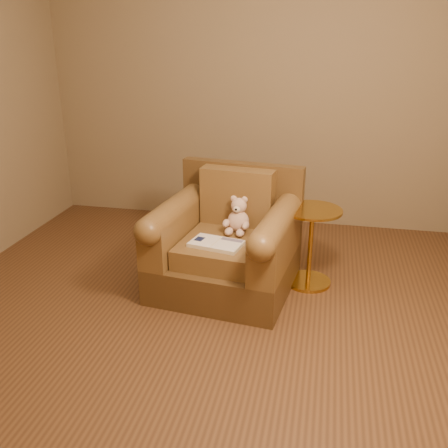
# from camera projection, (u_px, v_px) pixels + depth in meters

# --- Properties ---
(floor) EXTENTS (4.00, 4.00, 0.00)m
(floor) POSITION_uv_depth(u_px,v_px,m) (199.00, 317.00, 3.45)
(floor) COLOR brown
(floor) RESTS_ON ground
(room) EXTENTS (4.02, 4.02, 2.71)m
(room) POSITION_uv_depth(u_px,v_px,m) (193.00, 56.00, 2.83)
(room) COLOR #867252
(room) RESTS_ON ground
(armchair) EXTENTS (1.09, 1.05, 0.88)m
(armchair) POSITION_uv_depth(u_px,v_px,m) (227.00, 244.00, 3.77)
(armchair) COLOR #51381B
(armchair) RESTS_ON floor
(teddy_bear) EXTENTS (0.21, 0.23, 0.28)m
(teddy_bear) POSITION_uv_depth(u_px,v_px,m) (238.00, 218.00, 3.76)
(teddy_bear) COLOR #D5AD95
(teddy_bear) RESTS_ON armchair
(guidebook) EXTENTS (0.40, 0.29, 0.03)m
(guidebook) POSITION_uv_depth(u_px,v_px,m) (216.00, 244.00, 3.54)
(guidebook) COLOR beige
(guidebook) RESTS_ON armchair
(side_table) EXTENTS (0.44, 0.44, 0.62)m
(side_table) POSITION_uv_depth(u_px,v_px,m) (310.00, 244.00, 3.80)
(side_table) COLOR #BD8F33
(side_table) RESTS_ON floor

